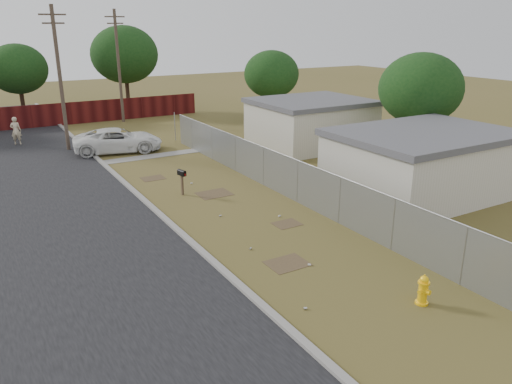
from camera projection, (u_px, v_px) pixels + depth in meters
ground at (238, 214)px, 21.69m from camera, size 120.00×120.00×0.00m
street at (43, 189)px, 25.01m from camera, size 15.10×60.00×0.12m
chainlink_fence at (285, 180)px, 23.78m from camera, size 0.10×27.06×2.02m
privacy_fence at (18, 118)px, 38.92m from camera, size 30.00×0.12×1.80m
utility_poles at (53, 71)px, 35.29m from camera, size 12.60×8.24×9.00m
houses at (361, 140)px, 28.42m from camera, size 9.30×17.24×3.10m
horizon_trees at (106, 66)px, 39.84m from camera, size 33.32×31.94×7.78m
fire_hydrant at (423, 290)px, 14.62m from camera, size 0.45×0.46×0.96m
mailbox at (182, 175)px, 23.83m from camera, size 0.30×0.55×1.27m
pickup_truck at (118, 140)px, 32.02m from camera, size 5.95×3.77×1.53m
pedestrian at (16, 131)px, 33.92m from camera, size 0.82×0.70×1.91m
scattered_litter at (253, 232)px, 19.73m from camera, size 3.47×12.82×0.07m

